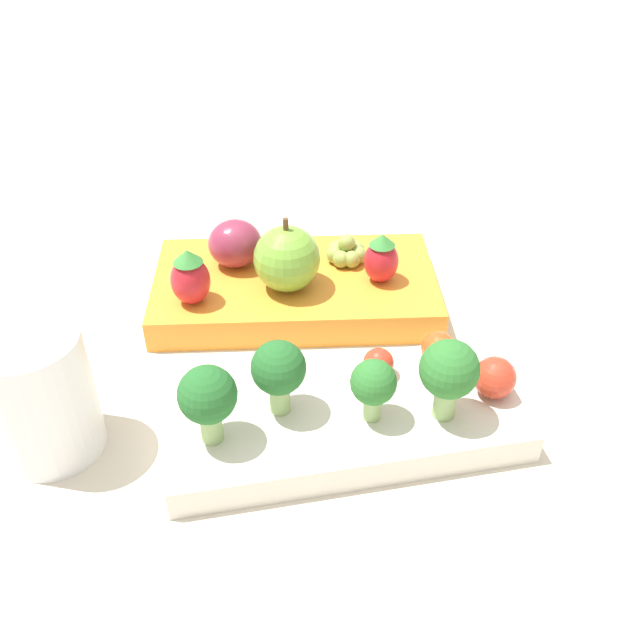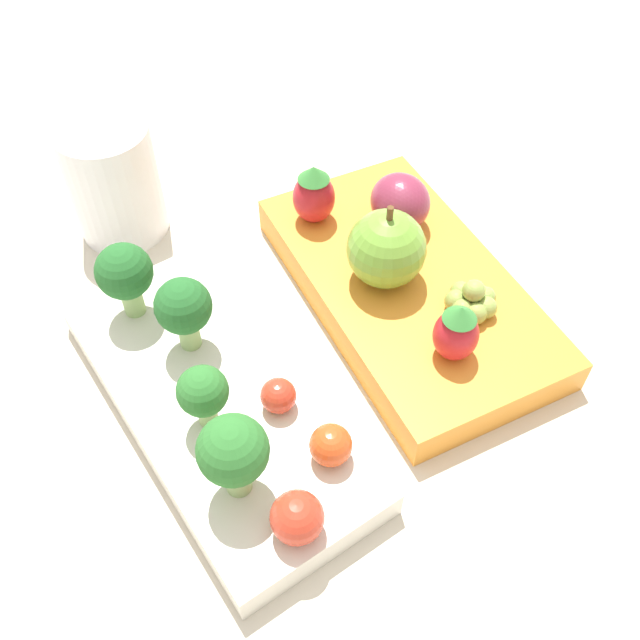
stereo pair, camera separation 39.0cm
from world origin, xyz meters
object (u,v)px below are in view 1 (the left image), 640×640
Objects in this scene: bento_box_fruit at (295,288)px; cherry_tomato_2 at (438,348)px; cherry_tomato_0 at (495,378)px; grape_cluster at (346,252)px; broccoli_floret_3 at (449,372)px; apple at (287,259)px; broccoli_floret_2 at (373,384)px; strawberry_0 at (381,259)px; plum at (235,243)px; broccoli_floret_1 at (208,397)px; broccoli_floret_0 at (279,370)px; drinking_cup at (40,395)px; cherry_tomato_1 at (378,363)px; bento_box_savoury at (351,418)px; strawberry_1 at (190,277)px.

cherry_tomato_2 reaches higher than bento_box_fruit.
cherry_tomato_0 is 0.83× the size of grape_cluster.
apple is at bearing -64.28° from broccoli_floret_3.
broccoli_floret_2 is (-0.02, 0.16, 0.04)m from bento_box_fruit.
broccoli_floret_2 is at bearing 72.96° from strawberry_0.
plum is at bearing -8.26° from grape_cluster.
grape_cluster reaches higher than cherry_tomato_2.
broccoli_floret_1 is 0.19m from plum.
broccoli_floret_1 is (0.04, 0.02, 0.00)m from broccoli_floret_0.
cherry_tomato_0 is at bearing 173.93° from drinking_cup.
apple is (0.04, -0.11, 0.02)m from cherry_tomato_1.
broccoli_floret_0 is 0.12m from cherry_tomato_2.
broccoli_floret_1 reaches higher than strawberry_0.
broccoli_floret_2 is 0.04m from cherry_tomato_1.
broccoli_floret_0 is 0.13m from apple.
broccoli_floret_1 is at bearing -3.03° from broccoli_floret_3.
grape_cluster is at bearing -152.71° from apple.
cherry_tomato_2 is at bearing -56.76° from cherry_tomato_0.
broccoli_floret_3 is (-0.05, 0.01, 0.01)m from broccoli_floret_2.
grape_cluster is (-0.08, -0.16, -0.02)m from broccoli_floret_0.
broccoli_floret_1 reaches higher than bento_box_savoury.
apple is at bearing -81.94° from bento_box_savoury.
bento_box_fruit is 0.15m from broccoli_floret_0.
apple reaches higher than broccoli_floret_1.
broccoli_floret_0 is at bearing 16.13° from cherry_tomato_1.
strawberry_1 is 1.05× the size of plum.
grape_cluster is at bearing -83.38° from broccoli_floret_3.
bento_box_fruit is 0.09m from strawberry_1.
cherry_tomato_0 is at bearing 176.20° from bento_box_savoury.
apple is at bearing -68.33° from cherry_tomato_1.
broccoli_floret_0 is 2.22× the size of cherry_tomato_2.
broccoli_floret_0 is 1.15× the size of strawberry_1.
strawberry_1 is (0.09, -0.13, 0.04)m from bento_box_savoury.
apple reaches higher than cherry_tomato_0.
strawberry_1 is at bearing -54.10° from broccoli_floret_2.
cherry_tomato_0 is 0.23m from strawberry_1.
drinking_cup reaches higher than cherry_tomato_1.
cherry_tomato_1 is (-0.04, 0.12, 0.02)m from bento_box_fruit.
broccoli_floret_1 reaches higher than strawberry_1.
plum is (0.11, -0.05, -0.00)m from strawberry_0.
strawberry_0 reaches higher than grape_cluster.
broccoli_floret_0 is 0.16m from strawberry_0.
broccoli_floret_3 reaches higher than cherry_tomato_1.
broccoli_floret_0 is 1.57× the size of grape_cluster.
cherry_tomato_1 is 0.17m from plum.
strawberry_1 is 0.52× the size of drinking_cup.
strawberry_1 reaches higher than strawberry_0.
cherry_tomato_1 is at bearing 74.25° from strawberry_0.
strawberry_1 is at bearing -54.53° from bento_box_savoury.
strawberry_1 is at bearing -68.94° from broccoli_floret_0.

